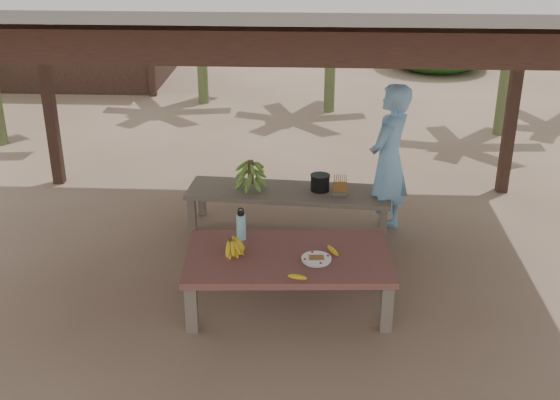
# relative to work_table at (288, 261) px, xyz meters

# --- Properties ---
(ground) EXTENTS (80.00, 80.00, 0.00)m
(ground) POSITION_rel_work_table_xyz_m (-0.25, 0.44, -0.43)
(ground) COLOR brown
(ground) RESTS_ON ground
(work_table) EXTENTS (1.85, 1.10, 0.50)m
(work_table) POSITION_rel_work_table_xyz_m (0.00, 0.00, 0.00)
(work_table) COLOR brown
(work_table) RESTS_ON ground
(bench) EXTENTS (2.24, 0.76, 0.45)m
(bench) POSITION_rel_work_table_xyz_m (-0.06, 1.57, -0.04)
(bench) COLOR brown
(bench) RESTS_ON ground
(ripe_banana_bunch) EXTENTS (0.29, 0.26, 0.15)m
(ripe_banana_bunch) POSITION_rel_work_table_xyz_m (-0.52, 0.01, 0.14)
(ripe_banana_bunch) COLOR yellow
(ripe_banana_bunch) RESTS_ON work_table
(plate) EXTENTS (0.26, 0.26, 0.04)m
(plate) POSITION_rel_work_table_xyz_m (0.25, -0.10, 0.08)
(plate) COLOR white
(plate) RESTS_ON work_table
(loose_banana_front) EXTENTS (0.16, 0.05, 0.04)m
(loose_banana_front) POSITION_rel_work_table_xyz_m (0.09, -0.42, 0.09)
(loose_banana_front) COLOR yellow
(loose_banana_front) RESTS_ON work_table
(loose_banana_side) EXTENTS (0.13, 0.16, 0.04)m
(loose_banana_side) POSITION_rel_work_table_xyz_m (0.39, 0.06, 0.09)
(loose_banana_side) COLOR yellow
(loose_banana_side) RESTS_ON work_table
(water_flask) EXTENTS (0.08, 0.08, 0.31)m
(water_flask) POSITION_rel_work_table_xyz_m (-0.44, 0.29, 0.20)
(water_flask) COLOR #40BFC8
(water_flask) RESTS_ON work_table
(green_banana_stalk) EXTENTS (0.32, 0.32, 0.34)m
(green_banana_stalk) POSITION_rel_work_table_xyz_m (-0.48, 1.60, 0.19)
(green_banana_stalk) COLOR #598C2D
(green_banana_stalk) RESTS_ON bench
(cooking_pot) EXTENTS (0.20, 0.20, 0.17)m
(cooking_pot) POSITION_rel_work_table_xyz_m (0.28, 1.59, 0.10)
(cooking_pot) COLOR black
(cooking_pot) RESTS_ON bench
(skewer_rack) EXTENTS (0.19, 0.09, 0.24)m
(skewer_rack) POSITION_rel_work_table_xyz_m (0.49, 1.48, 0.14)
(skewer_rack) COLOR #A57F47
(skewer_rack) RESTS_ON bench
(woman) EXTENTS (0.65, 0.72, 1.66)m
(woman) POSITION_rel_work_table_xyz_m (0.99, 1.52, 0.39)
(woman) COLOR #7AB4E7
(woman) RESTS_ON ground
(hut) EXTENTS (4.40, 3.43, 2.85)m
(hut) POSITION_rel_work_table_xyz_m (-4.75, 8.44, 0.67)
(hut) COLOR black
(hut) RESTS_ON ground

